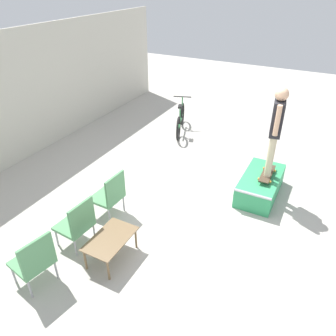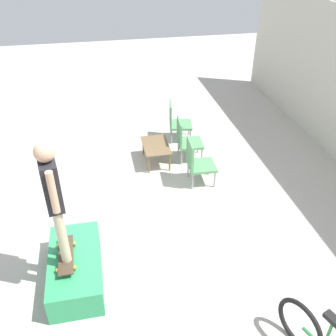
{
  "view_description": "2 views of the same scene",
  "coord_description": "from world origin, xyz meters",
  "px_view_note": "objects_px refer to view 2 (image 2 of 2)",
  "views": [
    {
      "loc": [
        -4.76,
        -1.91,
        4.04
      ],
      "look_at": [
        -0.23,
        0.46,
        0.95
      ],
      "focal_mm": 35.0,
      "sensor_mm": 36.0,
      "label": 1
    },
    {
      "loc": [
        5.01,
        -0.43,
        4.37
      ],
      "look_at": [
        -0.31,
        0.65,
        0.79
      ],
      "focal_mm": 40.0,
      "sensor_mm": 36.0,
      "label": 2
    }
  ],
  "objects_px": {
    "skateboard_on_ramp": "(66,255)",
    "skate_ramp_box": "(76,267)",
    "patio_chair_left": "(176,120)",
    "patio_chair_right": "(197,161)",
    "person_skater": "(53,194)",
    "patio_chair_center": "(186,139)",
    "coffee_table": "(156,147)"
  },
  "relations": [
    {
      "from": "skate_ramp_box",
      "to": "person_skater",
      "type": "distance_m",
      "value": 1.36
    },
    {
      "from": "person_skater",
      "to": "patio_chair_left",
      "type": "xyz_separation_m",
      "value": [
        -3.85,
        2.43,
        -1.09
      ]
    },
    {
      "from": "skate_ramp_box",
      "to": "patio_chair_left",
      "type": "relative_size",
      "value": 1.57
    },
    {
      "from": "coffee_table",
      "to": "patio_chair_right",
      "type": "distance_m",
      "value": 1.12
    },
    {
      "from": "patio_chair_left",
      "to": "patio_chair_right",
      "type": "distance_m",
      "value": 1.82
    },
    {
      "from": "coffee_table",
      "to": "patio_chair_left",
      "type": "relative_size",
      "value": 0.93
    },
    {
      "from": "skateboard_on_ramp",
      "to": "patio_chair_left",
      "type": "bearing_deg",
      "value": 146.88
    },
    {
      "from": "skateboard_on_ramp",
      "to": "coffee_table",
      "type": "xyz_separation_m",
      "value": [
        -2.92,
        1.77,
        -0.15
      ]
    },
    {
      "from": "patio_chair_center",
      "to": "patio_chair_right",
      "type": "height_order",
      "value": "same"
    },
    {
      "from": "skateboard_on_ramp",
      "to": "patio_chair_center",
      "type": "bearing_deg",
      "value": 139.54
    },
    {
      "from": "skateboard_on_ramp",
      "to": "patio_chair_left",
      "type": "relative_size",
      "value": 0.8
    },
    {
      "from": "skate_ramp_box",
      "to": "patio_chair_center",
      "type": "xyz_separation_m",
      "value": [
        -2.91,
        2.33,
        0.27
      ]
    },
    {
      "from": "patio_chair_center",
      "to": "person_skater",
      "type": "bearing_deg",
      "value": 144.68
    },
    {
      "from": "coffee_table",
      "to": "patio_chair_center",
      "type": "distance_m",
      "value": 0.66
    },
    {
      "from": "patio_chair_center",
      "to": "skateboard_on_ramp",
      "type": "bearing_deg",
      "value": 144.68
    },
    {
      "from": "skateboard_on_ramp",
      "to": "patio_chair_center",
      "type": "xyz_separation_m",
      "value": [
        -2.93,
        2.42,
        -0.03
      ]
    },
    {
      "from": "skateboard_on_ramp",
      "to": "skate_ramp_box",
      "type": "bearing_deg",
      "value": 102.52
    },
    {
      "from": "skateboard_on_ramp",
      "to": "patio_chair_right",
      "type": "height_order",
      "value": "patio_chair_right"
    },
    {
      "from": "skateboard_on_ramp",
      "to": "patio_chair_right",
      "type": "xyz_separation_m",
      "value": [
        -2.03,
        2.42,
        -0.03
      ]
    },
    {
      "from": "patio_chair_center",
      "to": "patio_chair_right",
      "type": "distance_m",
      "value": 0.91
    },
    {
      "from": "person_skater",
      "to": "patio_chair_center",
      "type": "xyz_separation_m",
      "value": [
        -2.93,
        2.42,
        -1.09
      ]
    },
    {
      "from": "skate_ramp_box",
      "to": "coffee_table",
      "type": "bearing_deg",
      "value": 149.96
    },
    {
      "from": "person_skater",
      "to": "patio_chair_left",
      "type": "distance_m",
      "value": 4.68
    },
    {
      "from": "coffee_table",
      "to": "patio_chair_center",
      "type": "relative_size",
      "value": 0.93
    },
    {
      "from": "patio_chair_left",
      "to": "skate_ramp_box",
      "type": "bearing_deg",
      "value": 158.96
    },
    {
      "from": "skateboard_on_ramp",
      "to": "person_skater",
      "type": "xyz_separation_m",
      "value": [
        0.0,
        -0.0,
        1.06
      ]
    },
    {
      "from": "person_skater",
      "to": "patio_chair_center",
      "type": "bearing_deg",
      "value": 130.54
    },
    {
      "from": "skate_ramp_box",
      "to": "patio_chair_right",
      "type": "relative_size",
      "value": 1.57
    },
    {
      "from": "person_skater",
      "to": "coffee_table",
      "type": "xyz_separation_m",
      "value": [
        -2.92,
        1.77,
        -1.21
      ]
    },
    {
      "from": "skate_ramp_box",
      "to": "patio_chair_left",
      "type": "height_order",
      "value": "patio_chair_left"
    },
    {
      "from": "skate_ramp_box",
      "to": "person_skater",
      "type": "xyz_separation_m",
      "value": [
        0.02,
        -0.09,
        1.36
      ]
    },
    {
      "from": "patio_chair_right",
      "to": "skateboard_on_ramp",
      "type": "bearing_deg",
      "value": 132.53
    }
  ]
}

